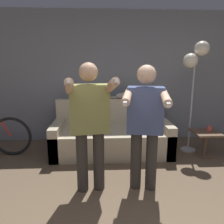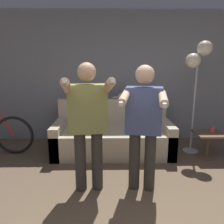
{
  "view_description": "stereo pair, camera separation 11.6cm",
  "coord_description": "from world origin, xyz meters",
  "px_view_note": "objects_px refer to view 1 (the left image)",
  "views": [
    {
      "loc": [
        -0.36,
        -1.52,
        1.6
      ],
      "look_at": [
        -0.19,
        1.62,
        0.88
      ],
      "focal_mm": 35.0,
      "sensor_mm": 36.0,
      "label": 1
    },
    {
      "loc": [
        -0.25,
        -1.52,
        1.6
      ],
      "look_at": [
        -0.19,
        1.62,
        0.88
      ],
      "focal_mm": 35.0,
      "sensor_mm": 36.0,
      "label": 2
    }
  ],
  "objects_px": {
    "side_table": "(205,139)",
    "cup": "(209,129)",
    "person_left": "(90,119)",
    "person_right": "(145,121)",
    "floor_lamp": "(196,61)",
    "couch": "(112,136)",
    "cat": "(127,95)"
  },
  "relations": [
    {
      "from": "side_table",
      "to": "cup",
      "type": "height_order",
      "value": "cup"
    },
    {
      "from": "person_left",
      "to": "person_right",
      "type": "height_order",
      "value": "person_left"
    },
    {
      "from": "person_left",
      "to": "cup",
      "type": "relative_size",
      "value": 16.83
    },
    {
      "from": "person_left",
      "to": "floor_lamp",
      "type": "relative_size",
      "value": 0.82
    },
    {
      "from": "side_table",
      "to": "person_left",
      "type": "bearing_deg",
      "value": -153.82
    },
    {
      "from": "couch",
      "to": "person_left",
      "type": "distance_m",
      "value": 1.44
    },
    {
      "from": "person_left",
      "to": "cup",
      "type": "distance_m",
      "value": 2.27
    },
    {
      "from": "person_left",
      "to": "floor_lamp",
      "type": "distance_m",
      "value": 2.24
    },
    {
      "from": "person_right",
      "to": "side_table",
      "type": "height_order",
      "value": "person_right"
    },
    {
      "from": "person_left",
      "to": "cat",
      "type": "xyz_separation_m",
      "value": [
        0.64,
        1.6,
        0.05
      ]
    },
    {
      "from": "couch",
      "to": "floor_lamp",
      "type": "bearing_deg",
      "value": -1.46
    },
    {
      "from": "side_table",
      "to": "cat",
      "type": "bearing_deg",
      "value": 153.84
    },
    {
      "from": "couch",
      "to": "person_left",
      "type": "relative_size",
      "value": 1.29
    },
    {
      "from": "person_left",
      "to": "cat",
      "type": "relative_size",
      "value": 3.08
    },
    {
      "from": "couch",
      "to": "cup",
      "type": "distance_m",
      "value": 1.71
    },
    {
      "from": "couch",
      "to": "person_left",
      "type": "xyz_separation_m",
      "value": [
        -0.33,
        -1.24,
        0.65
      ]
    },
    {
      "from": "cup",
      "to": "floor_lamp",
      "type": "bearing_deg",
      "value": 135.45
    },
    {
      "from": "person_right",
      "to": "cat",
      "type": "bearing_deg",
      "value": 102.24
    },
    {
      "from": "floor_lamp",
      "to": "side_table",
      "type": "xyz_separation_m",
      "value": [
        0.18,
        -0.25,
        -1.3
      ]
    },
    {
      "from": "cat",
      "to": "floor_lamp",
      "type": "distance_m",
      "value": 1.35
    },
    {
      "from": "couch",
      "to": "person_left",
      "type": "bearing_deg",
      "value": -104.72
    },
    {
      "from": "cup",
      "to": "cat",
      "type": "bearing_deg",
      "value": 155.44
    },
    {
      "from": "couch",
      "to": "cup",
      "type": "xyz_separation_m",
      "value": [
        1.68,
        -0.27,
        0.2
      ]
    },
    {
      "from": "couch",
      "to": "floor_lamp",
      "type": "relative_size",
      "value": 1.06
    },
    {
      "from": "floor_lamp",
      "to": "side_table",
      "type": "relative_size",
      "value": 4.43
    },
    {
      "from": "couch",
      "to": "person_right",
      "type": "relative_size",
      "value": 1.31
    },
    {
      "from": "side_table",
      "to": "couch",
      "type": "bearing_deg",
      "value": 169.85
    },
    {
      "from": "person_left",
      "to": "person_right",
      "type": "xyz_separation_m",
      "value": [
        0.67,
        -0.0,
        -0.03
      ]
    },
    {
      "from": "couch",
      "to": "side_table",
      "type": "xyz_separation_m",
      "value": [
        1.62,
        -0.29,
        0.03
      ]
    },
    {
      "from": "person_left",
      "to": "side_table",
      "type": "distance_m",
      "value": 2.25
    },
    {
      "from": "couch",
      "to": "person_left",
      "type": "height_order",
      "value": "person_left"
    },
    {
      "from": "couch",
      "to": "cup",
      "type": "relative_size",
      "value": 21.71
    }
  ]
}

